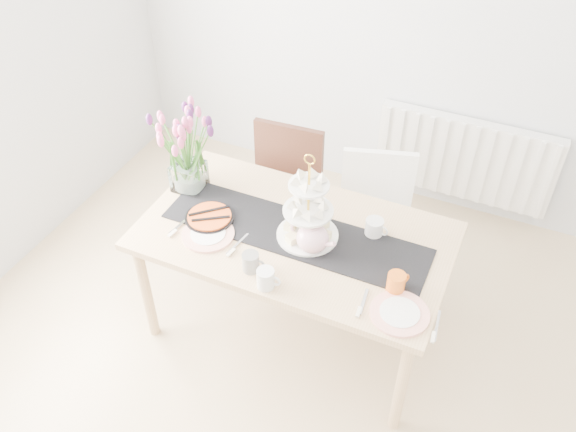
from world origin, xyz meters
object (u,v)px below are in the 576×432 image
at_px(chair_brown, 282,186).
at_px(tulip_vase, 184,139).
at_px(mug_white, 266,278).
at_px(plate_right, 400,313).
at_px(mug_grey, 251,262).
at_px(radiator, 464,159).
at_px(dining_table, 295,244).
at_px(cake_stand, 308,217).
at_px(chair_white, 375,213).
at_px(mug_orange, 396,283).
at_px(teapot, 313,238).
at_px(plate_left, 208,234).
at_px(tart_tin, 210,218).
at_px(cream_jug, 374,227).

xyz_separation_m(chair_brown, tulip_vase, (-0.35, -0.48, 0.55)).
xyz_separation_m(mug_white, plate_right, (0.62, 0.09, -0.04)).
bearing_deg(mug_grey, radiator, 64.00).
distance_m(chair_brown, mug_grey, 0.98).
bearing_deg(dining_table, radiator, 66.77).
distance_m(cake_stand, mug_grey, 0.37).
distance_m(chair_brown, chair_white, 0.60).
bearing_deg(tulip_vase, mug_orange, -11.99).
relative_size(tulip_vase, plate_right, 2.20).
bearing_deg(radiator, dining_table, -113.23).
relative_size(radiator, teapot, 4.62).
xyz_separation_m(chair_white, cake_stand, (-0.19, -0.60, 0.38)).
xyz_separation_m(cake_stand, mug_white, (-0.05, -0.39, -0.08)).
relative_size(teapot, mug_grey, 2.63).
bearing_deg(mug_grey, mug_orange, 8.92).
distance_m(mug_white, plate_right, 0.63).
distance_m(chair_brown, mug_white, 1.07).
relative_size(cake_stand, plate_left, 1.71).
bearing_deg(chair_white, cake_stand, -124.41).
relative_size(tart_tin, mug_orange, 2.53).
relative_size(cake_stand, mug_white, 4.57).
bearing_deg(mug_grey, tulip_vase, 140.55).
bearing_deg(plate_left, cake_stand, 22.96).
height_order(dining_table, chair_white, chair_white).
bearing_deg(plate_right, chair_brown, 138.33).
distance_m(chair_white, teapot, 0.76).
height_order(cream_jug, plate_left, cream_jug).
relative_size(chair_white, mug_orange, 8.51).
xyz_separation_m(radiator, plate_left, (-1.02, -1.65, 0.31)).
height_order(tulip_vase, plate_right, tulip_vase).
bearing_deg(plate_right, radiator, 90.73).
bearing_deg(cream_jug, plate_left, -142.46).
distance_m(dining_table, plate_left, 0.45).
height_order(chair_white, mug_grey, chair_white).
bearing_deg(tulip_vase, plate_left, -46.28).
bearing_deg(tulip_vase, chair_white, 27.57).
height_order(tulip_vase, tart_tin, tulip_vase).
bearing_deg(chair_white, mug_white, -120.32).
bearing_deg(chair_brown, dining_table, -63.19).
bearing_deg(teapot, chair_brown, 138.93).
bearing_deg(chair_white, plate_left, -146.41).
bearing_deg(mug_orange, chair_white, 58.35).
height_order(chair_brown, plate_left, chair_brown).
relative_size(cake_stand, plate_right, 1.71).
bearing_deg(plate_left, radiator, 58.15).
bearing_deg(mug_grey, tart_tin, 143.48).
relative_size(tulip_vase, plate_left, 2.19).
bearing_deg(chair_white, dining_table, -130.12).
xyz_separation_m(radiator, chair_brown, (-0.97, -0.87, 0.07)).
height_order(chair_white, teapot, teapot).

